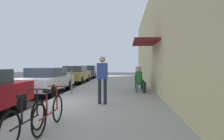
{
  "coord_description": "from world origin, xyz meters",
  "views": [
    {
      "loc": [
        3.09,
        -7.05,
        1.55
      ],
      "look_at": [
        2.06,
        6.98,
        1.12
      ],
      "focal_mm": 32.23,
      "sensor_mm": 36.0,
      "label": 1
    }
  ],
  "objects_px": {
    "cafe_chair_1": "(138,81)",
    "parked_car_1": "(46,80)",
    "bicycle_0": "(26,120)",
    "cafe_chair_0": "(139,82)",
    "seated_patron_2": "(138,76)",
    "parked_car_3": "(90,71)",
    "bicycle_1": "(50,112)",
    "cafe_chair_2": "(137,80)",
    "seated_patron_0": "(140,79)",
    "parked_car_2": "(75,74)",
    "seated_patron_1": "(139,77)",
    "pedestrian_standing": "(102,76)",
    "parking_meter": "(71,78)"
  },
  "relations": [
    {
      "from": "parked_car_3",
      "to": "parking_meter",
      "type": "relative_size",
      "value": 3.33
    },
    {
      "from": "parked_car_1",
      "to": "parked_car_3",
      "type": "xyz_separation_m",
      "value": [
        0.0,
        12.19,
        0.01
      ]
    },
    {
      "from": "parked_car_2",
      "to": "seated_patron_2",
      "type": "relative_size",
      "value": 3.41
    },
    {
      "from": "seated_patron_2",
      "to": "seated_patron_0",
      "type": "bearing_deg",
      "value": -89.97
    },
    {
      "from": "seated_patron_1",
      "to": "cafe_chair_2",
      "type": "relative_size",
      "value": 1.48
    },
    {
      "from": "bicycle_1",
      "to": "cafe_chair_0",
      "type": "bearing_deg",
      "value": 68.04
    },
    {
      "from": "parked_car_2",
      "to": "bicycle_1",
      "type": "relative_size",
      "value": 2.57
    },
    {
      "from": "parked_car_1",
      "to": "cafe_chair_1",
      "type": "distance_m",
      "value": 4.86
    },
    {
      "from": "cafe_chair_2",
      "to": "bicycle_0",
      "type": "bearing_deg",
      "value": -107.25
    },
    {
      "from": "bicycle_1",
      "to": "cafe_chair_2",
      "type": "xyz_separation_m",
      "value": [
        2.31,
        7.51,
        0.14
      ]
    },
    {
      "from": "seated_patron_0",
      "to": "seated_patron_2",
      "type": "distance_m",
      "value": 1.78
    },
    {
      "from": "seated_patron_0",
      "to": "cafe_chair_1",
      "type": "bearing_deg",
      "value": 94.02
    },
    {
      "from": "bicycle_1",
      "to": "cafe_chair_0",
      "type": "height_order",
      "value": "bicycle_1"
    },
    {
      "from": "cafe_chair_1",
      "to": "parked_car_1",
      "type": "bearing_deg",
      "value": -171.5
    },
    {
      "from": "parked_car_2",
      "to": "parked_car_3",
      "type": "bearing_deg",
      "value": 90.0
    },
    {
      "from": "seated_patron_0",
      "to": "cafe_chair_2",
      "type": "xyz_separation_m",
      "value": [
        -0.06,
        1.78,
        -0.19
      ]
    },
    {
      "from": "parked_car_2",
      "to": "bicycle_1",
      "type": "bearing_deg",
      "value": -78.01
    },
    {
      "from": "cafe_chair_1",
      "to": "pedestrian_standing",
      "type": "distance_m",
      "value": 4.15
    },
    {
      "from": "seated_patron_1",
      "to": "seated_patron_0",
      "type": "bearing_deg",
      "value": -89.94
    },
    {
      "from": "parked_car_1",
      "to": "cafe_chair_2",
      "type": "distance_m",
      "value": 5.07
    },
    {
      "from": "parked_car_3",
      "to": "seated_patron_2",
      "type": "bearing_deg",
      "value": -65.28
    },
    {
      "from": "parked_car_3",
      "to": "cafe_chair_0",
      "type": "relative_size",
      "value": 5.06
    },
    {
      "from": "parked_car_1",
      "to": "cafe_chair_1",
      "type": "height_order",
      "value": "parked_car_1"
    },
    {
      "from": "cafe_chair_0",
      "to": "cafe_chair_1",
      "type": "xyz_separation_m",
      "value": [
        -0.0,
        0.85,
        0.0
      ]
    },
    {
      "from": "bicycle_1",
      "to": "parked_car_3",
      "type": "bearing_deg",
      "value": 97.84
    },
    {
      "from": "bicycle_0",
      "to": "seated_patron_1",
      "type": "height_order",
      "value": "seated_patron_1"
    },
    {
      "from": "parked_car_3",
      "to": "cafe_chair_2",
      "type": "xyz_separation_m",
      "value": [
        4.8,
        -10.56,
        -0.09
      ]
    },
    {
      "from": "seated_patron_0",
      "to": "bicycle_1",
      "type": "bearing_deg",
      "value": -112.52
    },
    {
      "from": "parked_car_1",
      "to": "parking_meter",
      "type": "xyz_separation_m",
      "value": [
        1.55,
        -0.75,
        0.18
      ]
    },
    {
      "from": "bicycle_0",
      "to": "parked_car_1",
      "type": "bearing_deg",
      "value": 109.27
    },
    {
      "from": "parking_meter",
      "to": "seated_patron_2",
      "type": "bearing_deg",
      "value": 35.69
    },
    {
      "from": "cafe_chair_0",
      "to": "parked_car_3",
      "type": "bearing_deg",
      "value": 111.31
    },
    {
      "from": "cafe_chair_2",
      "to": "pedestrian_standing",
      "type": "xyz_separation_m",
      "value": [
        -1.48,
        -4.76,
        0.5
      ]
    },
    {
      "from": "cafe_chair_1",
      "to": "parked_car_3",
      "type": "bearing_deg",
      "value": 112.72
    },
    {
      "from": "cafe_chair_1",
      "to": "seated_patron_1",
      "type": "bearing_deg",
      "value": 1.26
    },
    {
      "from": "cafe_chair_0",
      "to": "cafe_chair_2",
      "type": "xyz_separation_m",
      "value": [
        -0.0,
        1.76,
        0.0
      ]
    },
    {
      "from": "parked_car_2",
      "to": "seated_patron_1",
      "type": "xyz_separation_m",
      "value": [
        4.86,
        -5.12,
        0.09
      ]
    },
    {
      "from": "cafe_chair_1",
      "to": "bicycle_0",
      "type": "bearing_deg",
      "value": -109.27
    },
    {
      "from": "bicycle_0",
      "to": "seated_patron_1",
      "type": "xyz_separation_m",
      "value": [
        2.59,
        7.23,
        0.34
      ]
    },
    {
      "from": "seated_patron_2",
      "to": "pedestrian_standing",
      "type": "bearing_deg",
      "value": -107.9
    },
    {
      "from": "cafe_chair_0",
      "to": "seated_patron_2",
      "type": "height_order",
      "value": "seated_patron_2"
    },
    {
      "from": "parked_car_3",
      "to": "seated_patron_0",
      "type": "bearing_deg",
      "value": -68.49
    },
    {
      "from": "parked_car_2",
      "to": "seated_patron_1",
      "type": "relative_size",
      "value": 3.41
    },
    {
      "from": "cafe_chair_0",
      "to": "seated_patron_0",
      "type": "height_order",
      "value": "seated_patron_0"
    },
    {
      "from": "parked_car_3",
      "to": "parked_car_1",
      "type": "bearing_deg",
      "value": -90.0
    },
    {
      "from": "bicycle_0",
      "to": "pedestrian_standing",
      "type": "bearing_deg",
      "value": 72.73
    },
    {
      "from": "seated_patron_2",
      "to": "pedestrian_standing",
      "type": "relative_size",
      "value": 0.76
    },
    {
      "from": "parked_car_3",
      "to": "bicycle_1",
      "type": "bearing_deg",
      "value": -82.16
    },
    {
      "from": "parking_meter",
      "to": "pedestrian_standing",
      "type": "distance_m",
      "value": 2.98
    },
    {
      "from": "seated_patron_2",
      "to": "cafe_chair_0",
      "type": "bearing_deg",
      "value": -91.84
    }
  ]
}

